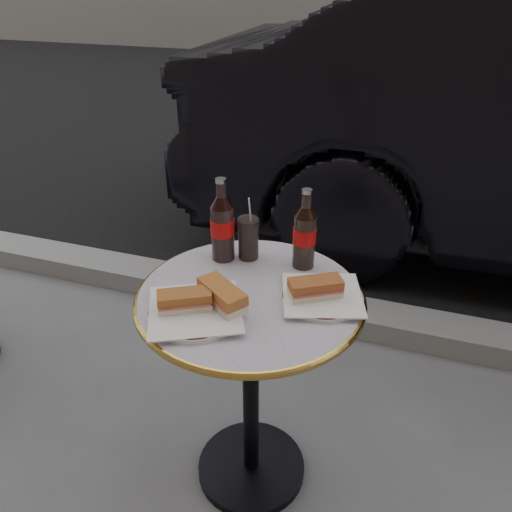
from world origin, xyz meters
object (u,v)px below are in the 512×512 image
(bistro_table, at_px, (251,392))
(plate_left, at_px, (195,312))
(cola_glass, at_px, (248,238))
(cola_bottle_right, at_px, (305,229))
(plate_right, at_px, (322,297))
(cola_bottle_left, at_px, (222,220))

(bistro_table, bearing_deg, plate_left, -127.05)
(bistro_table, bearing_deg, cola_glass, 110.60)
(cola_bottle_right, relative_size, cola_glass, 1.86)
(plate_left, bearing_deg, bistro_table, 52.95)
(plate_left, xyz_separation_m, plate_right, (0.29, 0.17, -0.00))
(bistro_table, xyz_separation_m, cola_glass, (-0.07, 0.18, 0.43))
(cola_bottle_right, xyz_separation_m, cola_glass, (-0.17, -0.01, -0.06))
(bistro_table, xyz_separation_m, cola_bottle_right, (0.10, 0.18, 0.49))
(cola_glass, bearing_deg, cola_bottle_right, 1.85)
(plate_left, height_order, cola_bottle_left, cola_bottle_left)
(cola_bottle_right, distance_m, cola_glass, 0.18)
(plate_left, bearing_deg, cola_bottle_right, 57.69)
(cola_glass, bearing_deg, plate_left, -96.09)
(bistro_table, xyz_separation_m, plate_right, (0.19, 0.03, 0.37))
(bistro_table, distance_m, plate_left, 0.41)
(plate_right, distance_m, cola_bottle_left, 0.37)
(cola_glass, bearing_deg, plate_right, -29.54)
(plate_right, height_order, cola_glass, cola_glass)
(plate_left, bearing_deg, cola_bottle_left, 97.27)
(cola_bottle_right, height_order, cola_glass, cola_bottle_right)
(cola_bottle_left, height_order, cola_bottle_right, cola_bottle_left)
(bistro_table, xyz_separation_m, cola_bottle_left, (-0.14, 0.15, 0.49))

